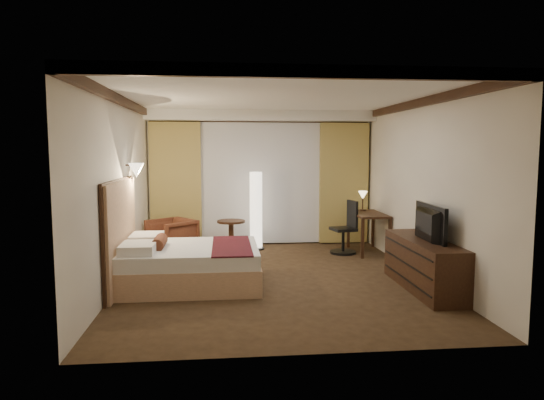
{
  "coord_description": "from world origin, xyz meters",
  "views": [
    {
      "loc": [
        -0.75,
        -7.12,
        1.94
      ],
      "look_at": [
        0.0,
        0.4,
        1.15
      ],
      "focal_mm": 32.0,
      "sensor_mm": 36.0,
      "label": 1
    }
  ],
  "objects": [
    {
      "name": "right_wall",
      "position": [
        2.25,
        0.0,
        1.35
      ],
      "size": [
        0.02,
        5.5,
        2.7
      ],
      "primitive_type": "cube",
      "color": "beige",
      "rests_on": "floor"
    },
    {
      "name": "armchair",
      "position": [
        -1.71,
        1.77,
        0.37
      ],
      "size": [
        0.98,
        0.99,
        0.74
      ],
      "primitive_type": "imported",
      "rotation": [
        0.0,
        0.0,
        -0.89
      ],
      "color": "#522318",
      "rests_on": "floor"
    },
    {
      "name": "floor",
      "position": [
        0.0,
        0.0,
        0.0
      ],
      "size": [
        4.5,
        5.5,
        0.01
      ],
      "primitive_type": "cube",
      "color": "#322213",
      "rests_on": "ground"
    },
    {
      "name": "bed",
      "position": [
        -1.23,
        -0.23,
        0.28
      ],
      "size": [
        1.93,
        1.5,
        0.56
      ],
      "primitive_type": null,
      "color": "white",
      "rests_on": "floor"
    },
    {
      "name": "dresser",
      "position": [
        2.0,
        -0.78,
        0.35
      ],
      "size": [
        0.5,
        1.81,
        0.7
      ],
      "primitive_type": null,
      "color": "black",
      "rests_on": "floor"
    },
    {
      "name": "ceiling",
      "position": [
        0.0,
        0.0,
        2.7
      ],
      "size": [
        4.5,
        5.5,
        0.01
      ],
      "primitive_type": "cube",
      "color": "white",
      "rests_on": "back_wall"
    },
    {
      "name": "wall_sconce",
      "position": [
        -2.09,
        0.52,
        1.62
      ],
      "size": [
        0.24,
        0.24,
        0.24
      ],
      "primitive_type": null,
      "color": "white",
      "rests_on": "left_wall"
    },
    {
      "name": "television",
      "position": [
        1.97,
        -0.78,
        1.0
      ],
      "size": [
        0.64,
        1.06,
        0.14
      ],
      "primitive_type": "imported",
      "rotation": [
        0.0,
        0.0,
        1.53
      ],
      "color": "black",
      "rests_on": "dresser"
    },
    {
      "name": "curtain_sheer",
      "position": [
        0.0,
        2.67,
        1.25
      ],
      "size": [
        2.48,
        0.04,
        2.45
      ],
      "primitive_type": "cube",
      "color": "silver",
      "rests_on": "back_wall"
    },
    {
      "name": "curtain_left_drape",
      "position": [
        -1.7,
        2.61,
        1.25
      ],
      "size": [
        1.0,
        0.14,
        2.45
      ],
      "primitive_type": "cube",
      "color": "tan",
      "rests_on": "back_wall"
    },
    {
      "name": "crown_molding",
      "position": [
        0.0,
        0.0,
        2.64
      ],
      "size": [
        4.5,
        5.5,
        0.12
      ],
      "primitive_type": null,
      "color": "black",
      "rests_on": "ceiling"
    },
    {
      "name": "desk",
      "position": [
        1.95,
        1.68,
        0.38
      ],
      "size": [
        0.55,
        1.08,
        0.75
      ],
      "primitive_type": null,
      "color": "black",
      "rests_on": "floor"
    },
    {
      "name": "side_table",
      "position": [
        -0.62,
        2.07,
        0.29
      ],
      "size": [
        0.54,
        0.54,
        0.59
      ],
      "primitive_type": null,
      "color": "black",
      "rests_on": "floor"
    },
    {
      "name": "back_wall",
      "position": [
        0.0,
        2.75,
        1.35
      ],
      "size": [
        4.5,
        0.02,
        2.7
      ],
      "primitive_type": "cube",
      "color": "beige",
      "rests_on": "floor"
    },
    {
      "name": "office_chair",
      "position": [
        1.46,
        1.63,
        0.5
      ],
      "size": [
        0.57,
        0.57,
        0.99
      ],
      "primitive_type": null,
      "rotation": [
        0.0,
        0.0,
        0.22
      ],
      "color": "black",
      "rests_on": "floor"
    },
    {
      "name": "curtain_right_drape",
      "position": [
        1.7,
        2.61,
        1.25
      ],
      "size": [
        1.0,
        0.14,
        2.45
      ],
      "primitive_type": "cube",
      "color": "tan",
      "rests_on": "back_wall"
    },
    {
      "name": "soffit",
      "position": [
        0.0,
        2.5,
        2.6
      ],
      "size": [
        4.5,
        0.5,
        0.2
      ],
      "primitive_type": "cube",
      "color": "white",
      "rests_on": "ceiling"
    },
    {
      "name": "left_wall",
      "position": [
        -2.25,
        0.0,
        1.35
      ],
      "size": [
        0.02,
        5.5,
        2.7
      ],
      "primitive_type": "cube",
      "color": "beige",
      "rests_on": "floor"
    },
    {
      "name": "floor_lamp",
      "position": [
        -0.13,
        2.18,
        0.76
      ],
      "size": [
        0.32,
        0.32,
        1.52
      ],
      "primitive_type": null,
      "color": "white",
      "rests_on": "floor"
    },
    {
      "name": "headboard",
      "position": [
        -2.2,
        -0.23,
        0.75
      ],
      "size": [
        0.12,
        1.8,
        1.5
      ],
      "primitive_type": null,
      "color": "tan",
      "rests_on": "floor"
    },
    {
      "name": "desk_lamp",
      "position": [
        1.95,
        2.07,
        0.92
      ],
      "size": [
        0.18,
        0.18,
        0.34
      ],
      "primitive_type": null,
      "color": "#FFD899",
      "rests_on": "desk"
    }
  ]
}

